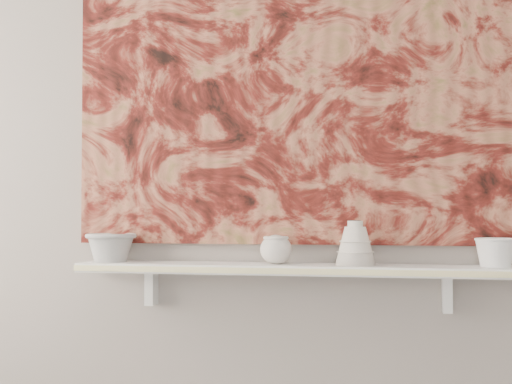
% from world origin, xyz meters
% --- Properties ---
extents(wall_back, '(3.60, 0.00, 3.60)m').
position_xyz_m(wall_back, '(0.00, 1.60, 1.35)').
color(wall_back, gray).
rests_on(wall_back, floor).
extents(shelf, '(1.40, 0.18, 0.03)m').
position_xyz_m(shelf, '(0.00, 1.51, 0.92)').
color(shelf, white).
rests_on(shelf, wall_back).
extents(shelf_stripe, '(1.40, 0.01, 0.02)m').
position_xyz_m(shelf_stripe, '(0.00, 1.41, 0.92)').
color(shelf_stripe, beige).
rests_on(shelf_stripe, shelf).
extents(bracket_left, '(0.03, 0.06, 0.12)m').
position_xyz_m(bracket_left, '(-0.49, 1.57, 0.84)').
color(bracket_left, white).
rests_on(bracket_left, wall_back).
extents(bracket_right, '(0.03, 0.06, 0.12)m').
position_xyz_m(bracket_right, '(0.49, 1.57, 0.84)').
color(bracket_right, white).
rests_on(bracket_right, wall_back).
extents(painting, '(1.50, 0.02, 1.10)m').
position_xyz_m(painting, '(0.00, 1.59, 1.54)').
color(painting, '#5F1A14').
rests_on(painting, wall_back).
extents(house_motif, '(0.09, 0.00, 0.08)m').
position_xyz_m(house_motif, '(0.45, 1.57, 1.23)').
color(house_motif, black).
rests_on(house_motif, painting).
extents(bowl_grey, '(0.22, 0.22, 0.10)m').
position_xyz_m(bowl_grey, '(-0.61, 1.51, 0.98)').
color(bowl_grey, '#9A9A97').
rests_on(bowl_grey, shelf).
extents(cup_cream, '(0.12, 0.12, 0.09)m').
position_xyz_m(cup_cream, '(-0.05, 1.51, 0.98)').
color(cup_cream, beige).
rests_on(cup_cream, shelf).
extents(bell_vessel, '(0.16, 0.16, 0.14)m').
position_xyz_m(bell_vessel, '(0.21, 1.51, 1.00)').
color(bell_vessel, beige).
rests_on(bell_vessel, shelf).
extents(bowl_white, '(0.15, 0.15, 0.09)m').
position_xyz_m(bowl_white, '(0.63, 1.51, 0.97)').
color(bowl_white, white).
rests_on(bowl_white, shelf).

